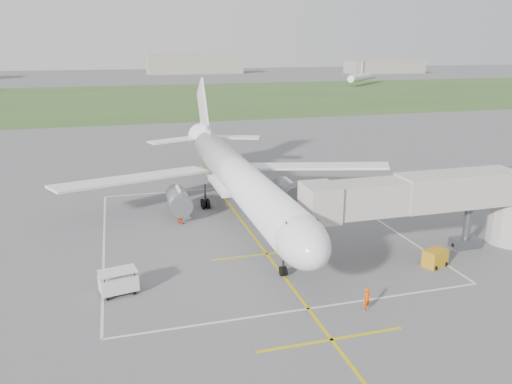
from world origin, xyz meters
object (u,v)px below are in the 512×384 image
object	(u,v)px
baggage_cart	(118,282)
ramp_worker_wing	(180,215)
jet_bridge	(449,200)
gpu_unit	(435,258)
ramp_worker_nose	(367,299)
airliner	(237,177)

from	to	relation	value
baggage_cart	ramp_worker_wing	world-z (taller)	ramp_worker_wing
jet_bridge	baggage_cart	distance (m)	28.78
jet_bridge	baggage_cart	world-z (taller)	jet_bridge
gpu_unit	ramp_worker_nose	xyz separation A→B (m)	(-9.04, -5.05, 0.14)
airliner	ramp_worker_wing	bearing A→B (deg)	-173.92
baggage_cart	ramp_worker_wing	xyz separation A→B (m)	(6.46, 14.15, -0.01)
airliner	ramp_worker_wing	world-z (taller)	airliner
airliner	baggage_cart	size ratio (longest dim) A/B	15.68
ramp_worker_nose	baggage_cart	bearing A→B (deg)	139.85
airliner	ramp_worker_wing	size ratio (longest dim) A/B	24.38
jet_bridge	baggage_cart	bearing A→B (deg)	-178.85
gpu_unit	baggage_cart	world-z (taller)	baggage_cart
ramp_worker_nose	ramp_worker_wing	world-z (taller)	ramp_worker_wing
ramp_worker_wing	ramp_worker_nose	bearing A→B (deg)	163.75
gpu_unit	baggage_cart	size ratio (longest dim) A/B	0.75
jet_bridge	ramp_worker_wing	bearing A→B (deg)	148.39
airliner	ramp_worker_nose	world-z (taller)	airliner
baggage_cart	ramp_worker_wing	bearing A→B (deg)	54.08
baggage_cart	ramp_worker_nose	distance (m)	18.14
baggage_cart	ramp_worker_nose	bearing A→B (deg)	-34.91
jet_bridge	ramp_worker_nose	size ratio (longest dim) A/B	13.61
jet_bridge	airliner	bearing A→B (deg)	137.81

